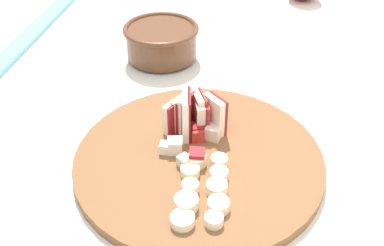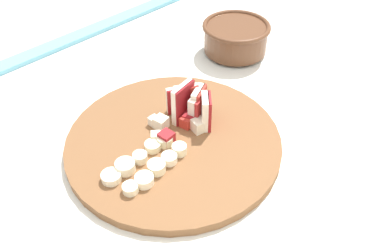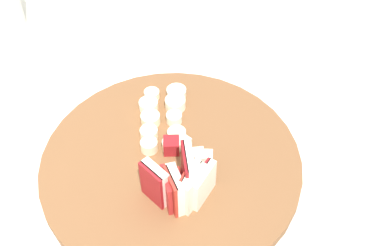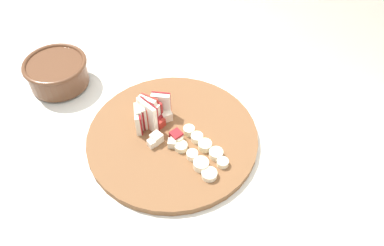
% 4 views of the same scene
% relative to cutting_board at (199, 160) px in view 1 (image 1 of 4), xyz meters
% --- Properties ---
extents(cutting_board, '(0.35, 0.35, 0.02)m').
position_rel_cutting_board_xyz_m(cutting_board, '(0.00, 0.00, 0.00)').
color(cutting_board, brown).
rests_on(cutting_board, tiled_countertop).
extents(apple_wedge_fan, '(0.07, 0.09, 0.07)m').
position_rel_cutting_board_xyz_m(apple_wedge_fan, '(-0.06, -0.02, 0.04)').
color(apple_wedge_fan, maroon).
rests_on(apple_wedge_fan, cutting_board).
extents(apple_dice_pile, '(0.09, 0.08, 0.02)m').
position_rel_cutting_board_xyz_m(apple_dice_pile, '(-0.02, -0.01, 0.02)').
color(apple_dice_pile, maroon).
rests_on(apple_dice_pile, cutting_board).
extents(banana_slice_rows, '(0.13, 0.07, 0.02)m').
position_rel_cutting_board_xyz_m(banana_slice_rows, '(0.07, 0.01, 0.01)').
color(banana_slice_rows, beige).
rests_on(banana_slice_rows, cutting_board).
extents(ceramic_bowl, '(0.14, 0.14, 0.07)m').
position_rel_cutting_board_xyz_m(ceramic_bowl, '(-0.29, -0.12, 0.03)').
color(ceramic_bowl, brown).
rests_on(ceramic_bowl, tiled_countertop).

